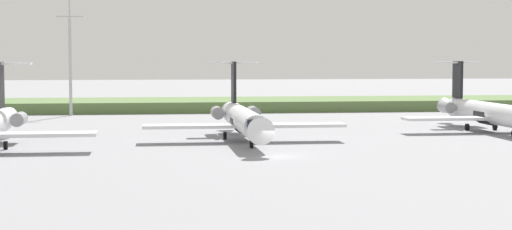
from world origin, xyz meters
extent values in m
plane|color=gray|center=(0.00, 30.00, 0.00)|extent=(500.00, 500.00, 0.00)
cube|color=#597542|center=(0.00, 71.98, 0.95)|extent=(320.00, 20.00, 1.90)
cone|color=silver|center=(-28.62, 20.99, 2.45)|extent=(2.30, 4.00, 2.29)
cube|color=silver|center=(-22.72, 5.99, 1.84)|extent=(11.00, 3.20, 0.36)
cube|color=black|center=(-28.62, 17.99, 6.40)|extent=(0.36, 3.20, 5.20)
cube|color=silver|center=(-28.62, 18.29, 8.80)|extent=(6.80, 1.80, 0.24)
cylinder|color=gray|center=(-26.37, 16.19, 2.65)|extent=(1.50, 3.40, 1.50)
cylinder|color=black|center=(-26.72, 9.39, 0.45)|extent=(0.35, 0.90, 0.90)
cylinder|color=silver|center=(-1.38, 14.92, 2.45)|extent=(2.70, 24.00, 2.70)
cone|color=silver|center=(-1.38, 1.42, 2.45)|extent=(2.70, 3.00, 2.70)
cone|color=silver|center=(-1.38, 28.92, 2.45)|extent=(2.29, 4.00, 2.29)
cube|color=black|center=(-1.38, 3.32, 2.92)|extent=(2.03, 1.80, 0.90)
cylinder|color=black|center=(-1.38, 14.92, 2.30)|extent=(2.76, 3.60, 2.76)
cube|color=silver|center=(-7.28, 13.92, 1.84)|extent=(11.00, 3.20, 0.36)
cube|color=silver|center=(4.53, 13.92, 1.84)|extent=(11.00, 3.20, 0.36)
cube|color=black|center=(-1.38, 25.92, 6.40)|extent=(0.36, 3.20, 5.20)
cube|color=silver|center=(-1.38, 26.22, 8.80)|extent=(6.80, 1.80, 0.24)
cylinder|color=gray|center=(-3.63, 24.12, 2.65)|extent=(1.50, 3.40, 1.50)
cylinder|color=gray|center=(0.87, 24.12, 2.65)|extent=(1.50, 3.40, 1.50)
cylinder|color=gray|center=(-1.38, 7.48, 1.00)|extent=(0.20, 0.20, 0.65)
cylinder|color=black|center=(-1.38, 7.48, 0.45)|extent=(0.30, 0.90, 0.90)
cylinder|color=black|center=(-3.28, 17.32, 0.45)|extent=(0.35, 0.90, 0.90)
cylinder|color=black|center=(0.52, 17.32, 0.45)|extent=(0.35, 0.90, 0.90)
cylinder|color=silver|center=(31.03, 22.60, 2.45)|extent=(2.70, 24.00, 2.70)
cone|color=silver|center=(31.03, 36.60, 2.45)|extent=(2.29, 4.00, 2.29)
cylinder|color=black|center=(31.03, 22.60, 2.30)|extent=(2.76, 3.60, 2.76)
cube|color=silver|center=(25.12, 21.60, 1.84)|extent=(11.00, 3.20, 0.36)
cube|color=black|center=(31.03, 33.60, 6.40)|extent=(0.36, 3.20, 5.20)
cube|color=silver|center=(31.03, 33.90, 8.80)|extent=(6.80, 1.80, 0.24)
cylinder|color=gray|center=(28.78, 31.80, 2.65)|extent=(1.50, 3.40, 1.50)
cylinder|color=gray|center=(33.28, 31.80, 2.65)|extent=(1.50, 3.40, 1.50)
cylinder|color=black|center=(29.13, 25.00, 0.45)|extent=(0.35, 0.90, 0.90)
cylinder|color=black|center=(32.93, 25.00, 0.45)|extent=(0.35, 0.90, 0.90)
cylinder|color=#B2B2B7|center=(-24.79, 60.01, 7.88)|extent=(0.50, 0.50, 15.76)
cube|color=#B2B2B7|center=(-24.79, 60.01, 16.16)|extent=(4.40, 0.20, 0.20)
camera|label=1|loc=(-11.86, -78.33, 9.49)|focal=58.21mm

